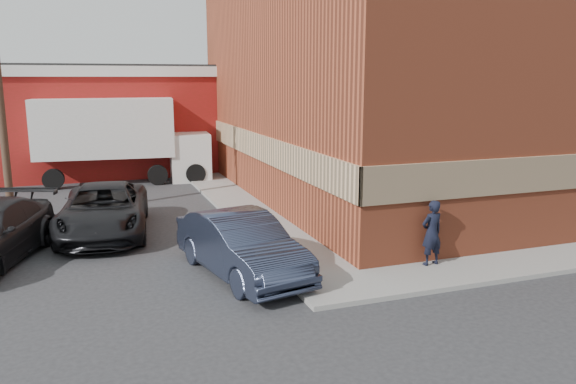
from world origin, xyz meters
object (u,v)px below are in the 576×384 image
object	(u,v)px
sedan	(241,245)
box_truck	(123,134)
suv_a	(104,210)
warehouse	(62,119)
brick_building	(413,84)
man	(432,233)

from	to	relation	value
sedan	box_truck	distance (m)	14.66
sedan	suv_a	size ratio (longest dim) A/B	0.84
warehouse	suv_a	bearing A→B (deg)	-83.73
brick_building	warehouse	bearing A→B (deg)	142.80
sedan	man	bearing A→B (deg)	-26.08
suv_a	box_truck	bearing A→B (deg)	88.97
brick_building	suv_a	world-z (taller)	brick_building
brick_building	warehouse	size ratio (longest dim) A/B	1.12
sedan	suv_a	bearing A→B (deg)	109.32
warehouse	box_truck	distance (m)	5.37
warehouse	box_truck	world-z (taller)	warehouse
brick_building	box_truck	bearing A→B (deg)	151.22
man	warehouse	bearing A→B (deg)	-72.42
box_truck	sedan	bearing A→B (deg)	-77.43
box_truck	suv_a	bearing A→B (deg)	-92.59
brick_building	man	bearing A→B (deg)	-118.60
man	box_truck	size ratio (longest dim) A/B	0.21
brick_building	suv_a	xyz separation A→B (m)	(-12.98, -2.82, -3.89)
warehouse	box_truck	xyz separation A→B (m)	(2.78, -4.57, -0.50)
brick_building	man	size ratio (longest dim) A/B	10.54
sedan	box_truck	world-z (taller)	box_truck
warehouse	sedan	size ratio (longest dim) A/B	3.38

